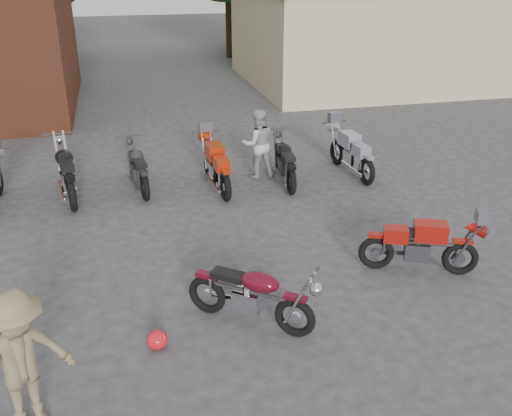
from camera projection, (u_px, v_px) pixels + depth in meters
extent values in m
plane|color=#313133|center=(263.00, 322.00, 7.89)|extent=(90.00, 90.00, 0.00)
cube|color=tan|center=(377.00, 36.00, 22.34)|extent=(10.00, 8.00, 3.50)
ellipsoid|color=red|center=(157.00, 340.00, 7.33)|extent=(0.35, 0.35, 0.26)
imported|color=#A8A9A5|center=(258.00, 144.00, 12.76)|extent=(0.79, 0.63, 1.57)
imported|color=#79694B|center=(21.00, 363.00, 5.83)|extent=(1.25, 1.09, 1.68)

